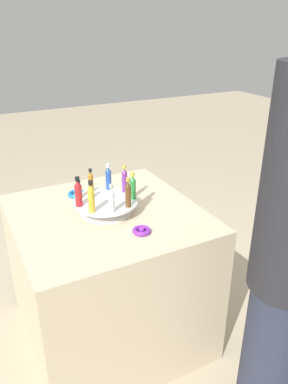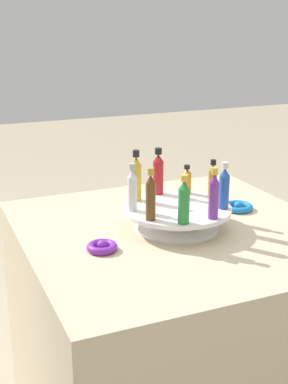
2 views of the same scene
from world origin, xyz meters
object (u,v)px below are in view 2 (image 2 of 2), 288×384
Objects in this scene: bottle_clear at (132,189)px; bottle_blue at (224,187)px; ribbon_bow_purple at (102,247)px; bottle_orange at (187,180)px; bottle_green at (184,201)px; bottle_amber at (213,181)px; bottle_brown at (151,196)px; ribbon_bow_blue at (238,207)px; bottle_purple at (214,195)px; bottle_red at (158,173)px; display_stand at (177,216)px; bottle_gold at (136,178)px.

bottle_clear reaches higher than bottle_blue.
bottle_orange is at bearing 116.60° from ribbon_bow_purple.
bottle_amber is (-0.15, 0.17, -0.01)m from bottle_green.
bottle_brown is 0.40m from ribbon_bow_blue.
bottle_orange is (-0.08, 0.21, -0.02)m from bottle_clear.
bottle_amber is (-0.15, 0.08, -0.01)m from bottle_purple.
bottle_clear is at bearing 125.57° from ribbon_bow_purple.
bottle_red is (-0.19, -0.12, 0.00)m from bottle_blue.
bottle_brown reaches higher than bottle_clear.
bottle_red reaches higher than bottle_blue.
ribbon_bow_blue is at bearing 122.80° from bottle_green.
display_stand is 0.16m from bottle_green.
ribbon_bow_blue is (0.04, 0.17, -0.10)m from bottle_orange.
bottle_blue is (-0.00, 0.23, -0.00)m from bottle_brown.
bottle_brown is at bearing 89.27° from ribbon_bow_purple.
bottle_amber is at bearing 90.76° from bottle_clear.
bottle_brown is 0.09m from bottle_green.
bottle_gold is at bearing 170.76° from bottle_brown.
bottle_purple is at bearing -29.24° from bottle_amber.
ribbon_bow_purple is (0.20, -0.25, -0.12)m from bottle_red.
bottle_gold is at bearing -149.24° from bottle_purple.
ribbon_bow_blue is at bearing 104.63° from display_stand.
bottle_purple reaches higher than bottle_blue.
bottle_red is at bearing 110.76° from bottle_gold.
bottle_red reaches higher than ribbon_bow_blue.
bottle_green is at bearing -9.24° from bottle_red.
ribbon_bow_purple is at bearing -100.93° from bottle_purple.
bottle_orange is at bearing -102.23° from ribbon_bow_blue.
bottle_amber is 1.46× the size of ribbon_bow_purple.
bottle_green is 0.26m from bottle_red.
bottle_orange is at bearing 170.76° from bottle_purple.
bottle_brown is at bearing -89.24° from bottle_blue.
bottle_brown is at bearing -109.24° from bottle_purple.
bottle_blue is at bearing 60.76° from display_stand.
ribbon_bow_blue is (-0.04, 0.12, -0.11)m from bottle_amber.
ribbon_bow_blue is at bearing 108.59° from bottle_amber.
ribbon_bow_purple is at bearing -63.40° from bottle_orange.
bottle_blue is 1.65× the size of ribbon_bow_purple.
bottle_clear is at bearing -69.24° from bottle_orange.
bottle_blue is (0.06, 0.11, 0.09)m from display_stand.
bottle_purple reaches higher than ribbon_bow_blue.
ribbon_bow_blue is at bearing 132.69° from bottle_purple.
bottle_green is 0.37m from ribbon_bow_blue.
bottle_gold reaches higher than ribbon_bow_purple.
bottle_orange is (-0.17, 0.19, -0.02)m from bottle_brown.
bottle_green is (0.14, 0.09, -0.00)m from bottle_clear.
bottle_blue is (0.08, 0.24, -0.00)m from bottle_clear.
bottle_blue is 0.17m from bottle_orange.
bottle_gold reaches higher than bottle_purple.
bottle_gold reaches higher than bottle_green.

